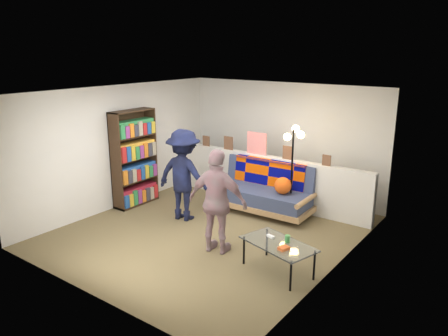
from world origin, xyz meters
name	(u,v)px	position (x,y,z in m)	size (l,w,h in m)	color
ground	(210,231)	(0.00, 0.00, 0.00)	(5.00, 5.00, 0.00)	brown
room_shell	(226,132)	(0.00, 0.47, 1.67)	(4.60, 5.05, 2.45)	silver
half_wall_ledge	(265,179)	(0.00, 1.80, 0.50)	(4.45, 0.15, 1.00)	silver
ledge_decor	(256,145)	(-0.23, 1.78, 1.18)	(2.97, 0.02, 0.45)	brown
futon_sofa	(264,191)	(0.22, 1.42, 0.40)	(2.03, 1.03, 0.86)	#A97F52
bookshelf	(134,161)	(-2.08, 0.21, 0.89)	(0.32, 0.96, 1.91)	black
coffee_table	(279,245)	(1.65, -0.55, 0.41)	(1.16, 0.83, 0.54)	black
floor_lamp	(293,153)	(0.78, 1.47, 1.22)	(0.40, 0.33, 1.73)	black
person_left	(184,175)	(-0.75, 0.19, 0.84)	(1.09, 0.62, 1.68)	black
person_right	(218,202)	(0.57, -0.53, 0.82)	(0.96, 0.40, 1.63)	#C27E8C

